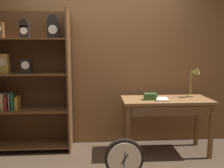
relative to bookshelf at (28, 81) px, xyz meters
name	(u,v)px	position (x,y,z in m)	size (l,w,h in m)	color
back_wood_panel	(104,61)	(1.12, 0.22, 0.28)	(4.80, 0.05, 2.60)	brown
bookshelf	(28,81)	(0.00, 0.00, 0.00)	(1.17, 0.40, 2.02)	brown
workbench	(166,106)	(1.96, -0.29, -0.33)	(1.23, 0.55, 0.79)	brown
desk_lamp	(195,76)	(2.40, -0.19, 0.08)	(0.18, 0.18, 0.46)	olive
toolbox_small	(150,97)	(1.73, -0.31, -0.18)	(0.17, 0.11, 0.09)	#2D5123
open_repair_manual	(162,99)	(1.87, -0.36, -0.21)	(0.16, 0.22, 0.03)	silver
round_clock_large	(124,159)	(1.30, -0.94, -0.77)	(0.45, 0.11, 0.49)	black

